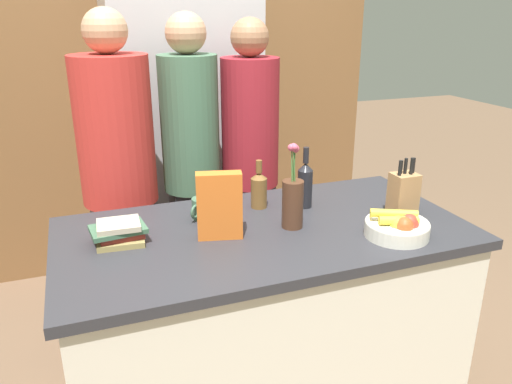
# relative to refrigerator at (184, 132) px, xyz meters

# --- Properties ---
(kitchen_island) EXTENTS (1.63, 0.83, 0.91)m
(kitchen_island) POSITION_rel_refrigerator_xyz_m (0.02, -1.36, -0.55)
(kitchen_island) COLOR silver
(kitchen_island) RESTS_ON ground_plane
(back_wall_wood) EXTENTS (2.83, 0.12, 2.60)m
(back_wall_wood) POSITION_rel_refrigerator_xyz_m (0.02, 0.36, 0.29)
(back_wall_wood) COLOR brown
(back_wall_wood) RESTS_ON ground_plane
(refrigerator) EXTENTS (0.87, 0.62, 2.02)m
(refrigerator) POSITION_rel_refrigerator_xyz_m (0.00, 0.00, 0.00)
(refrigerator) COLOR #B7B7BC
(refrigerator) RESTS_ON ground_plane
(fruit_bowl) EXTENTS (0.25, 0.25, 0.10)m
(fruit_bowl) POSITION_rel_refrigerator_xyz_m (0.48, -1.61, -0.05)
(fruit_bowl) COLOR silver
(fruit_bowl) RESTS_ON kitchen_island
(knife_block) EXTENTS (0.11, 0.09, 0.25)m
(knife_block) POSITION_rel_refrigerator_xyz_m (0.62, -1.43, 0.00)
(knife_block) COLOR #A87A4C
(knife_block) RESTS_ON kitchen_island
(flower_vase) EXTENTS (0.09, 0.09, 0.35)m
(flower_vase) POSITION_rel_refrigerator_xyz_m (0.13, -1.39, 0.02)
(flower_vase) COLOR #4C2D1E
(flower_vase) RESTS_ON kitchen_island
(cereal_box) EXTENTS (0.18, 0.10, 0.26)m
(cereal_box) POSITION_rel_refrigerator_xyz_m (-0.17, -1.38, 0.04)
(cereal_box) COLOR orange
(cereal_box) RESTS_ON kitchen_island
(coffee_mug) EXTENTS (0.11, 0.10, 0.09)m
(coffee_mug) POSITION_rel_refrigerator_xyz_m (-0.19, -1.18, -0.05)
(coffee_mug) COLOR #42664C
(coffee_mug) RESTS_ON kitchen_island
(book_stack) EXTENTS (0.21, 0.17, 0.08)m
(book_stack) POSITION_rel_refrigerator_xyz_m (-0.54, -1.30, -0.05)
(book_stack) COLOR #99844C
(book_stack) RESTS_ON kitchen_island
(bottle_oil) EXTENTS (0.07, 0.07, 0.27)m
(bottle_oil) POSITION_rel_refrigerator_xyz_m (0.27, -1.20, 0.01)
(bottle_oil) COLOR black
(bottle_oil) RESTS_ON kitchen_island
(bottle_vinegar) EXTENTS (0.07, 0.07, 0.22)m
(bottle_vinegar) POSITION_rel_refrigerator_xyz_m (0.08, -1.14, -0.01)
(bottle_vinegar) COLOR brown
(bottle_vinegar) RESTS_ON kitchen_island
(person_at_sink) EXTENTS (0.36, 0.36, 1.75)m
(person_at_sink) POSITION_rel_refrigerator_xyz_m (-0.47, -0.66, -0.02)
(person_at_sink) COLOR #383842
(person_at_sink) RESTS_ON ground_plane
(person_in_blue) EXTENTS (0.30, 0.30, 1.74)m
(person_in_blue) POSITION_rel_refrigerator_xyz_m (-0.09, -0.58, -0.02)
(person_in_blue) COLOR #383842
(person_in_blue) RESTS_ON ground_plane
(person_in_red_tee) EXTENTS (0.31, 0.31, 1.71)m
(person_in_red_tee) POSITION_rel_refrigerator_xyz_m (0.24, -0.57, -0.04)
(person_in_red_tee) COLOR #383842
(person_in_red_tee) RESTS_ON ground_plane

